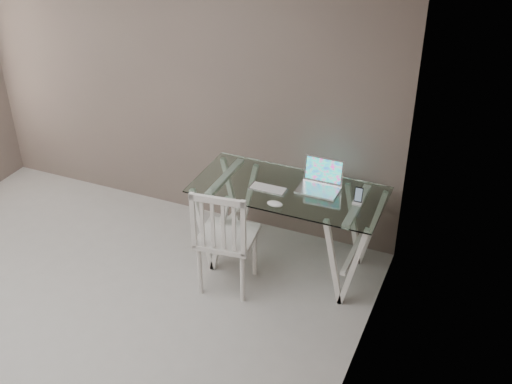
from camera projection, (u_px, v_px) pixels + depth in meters
desk at (288, 227)px, 5.19m from camera, size 1.50×0.70×0.75m
chair at (224, 236)px, 4.86m from camera, size 0.48×0.48×0.93m
laptop at (321, 181)px, 4.99m from camera, size 0.32×0.26×0.22m
keyboard at (268, 189)px, 5.00m from camera, size 0.29×0.13×0.01m
mouse at (275, 204)px, 4.78m from camera, size 0.12×0.07×0.04m
phone_dock at (358, 199)px, 4.80m from camera, size 0.07×0.07×0.13m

